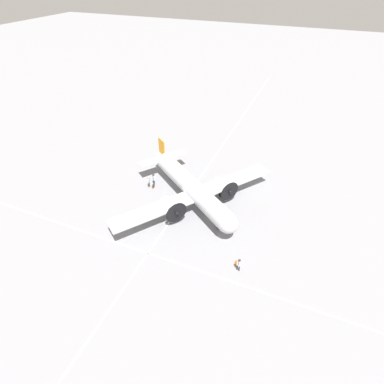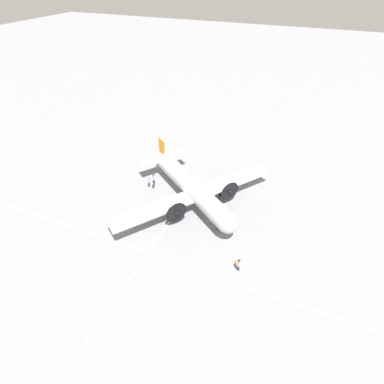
{
  "view_description": "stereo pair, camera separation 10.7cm",
  "coord_description": "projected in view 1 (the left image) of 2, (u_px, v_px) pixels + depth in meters",
  "views": [
    {
      "loc": [
        -30.23,
        -12.63,
        27.09
      ],
      "look_at": [
        0.0,
        0.0,
        1.63
      ],
      "focal_mm": 28.0,
      "sensor_mm": 36.0,
      "label": 1
    },
    {
      "loc": [
        -30.19,
        -12.73,
        27.09
      ],
      "look_at": [
        0.0,
        0.0,
        1.63
      ],
      "focal_mm": 28.0,
      "sensor_mm": 36.0,
      "label": 2
    }
  ],
  "objects": [
    {
      "name": "apron_line_northsouth",
      "position": [
        156.0,
        256.0,
        34.61
      ],
      "size": [
        0.16,
        120.0,
        0.01
      ],
      "color": "silver",
      "rests_on": "ground_plane"
    },
    {
      "name": "airliner_main",
      "position": [
        194.0,
        189.0,
        40.69
      ],
      "size": [
        21.34,
        19.21,
        5.69
      ],
      "rotation": [
        0.0,
        0.0,
        4.09
      ],
      "color": "silver",
      "rests_on": "ground_plane"
    },
    {
      "name": "ground_plane",
      "position": [
        192.0,
        201.0,
        42.49
      ],
      "size": [
        300.0,
        300.0,
        0.0
      ],
      "primitive_type": "plane",
      "color": "gray"
    },
    {
      "name": "passenger_boarding",
      "position": [
        149.0,
        181.0,
        44.53
      ],
      "size": [
        0.59,
        0.28,
        1.73
      ],
      "rotation": [
        0.0,
        0.0,
        3.24
      ],
      "color": "#473D2D",
      "rests_on": "ground_plane"
    },
    {
      "name": "ramp_agent",
      "position": [
        154.0,
        178.0,
        44.95
      ],
      "size": [
        0.43,
        0.5,
        1.82
      ],
      "rotation": [
        0.0,
        0.0,
        4.02
      ],
      "color": "navy",
      "rests_on": "ground_plane"
    },
    {
      "name": "apron_line_eastwest",
      "position": [
        185.0,
        199.0,
        42.81
      ],
      "size": [
        120.0,
        0.16,
        0.01
      ],
      "color": "silver",
      "rests_on": "ground_plane"
    },
    {
      "name": "traffic_cone",
      "position": [
        237.0,
        261.0,
        33.65
      ],
      "size": [
        0.44,
        0.44,
        0.58
      ],
      "color": "orange",
      "rests_on": "ground_plane"
    },
    {
      "name": "suitcase_near_door",
      "position": [
        153.0,
        186.0,
        44.84
      ],
      "size": [
        0.49,
        0.14,
        0.61
      ],
      "color": "#47331E",
      "rests_on": "ground_plane"
    },
    {
      "name": "crew_foreground",
      "position": [
        239.0,
        264.0,
        32.38
      ],
      "size": [
        0.35,
        0.56,
        1.71
      ],
      "rotation": [
        0.0,
        0.0,
        1.29
      ],
      "color": "#2D2D33",
      "rests_on": "ground_plane"
    }
  ]
}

